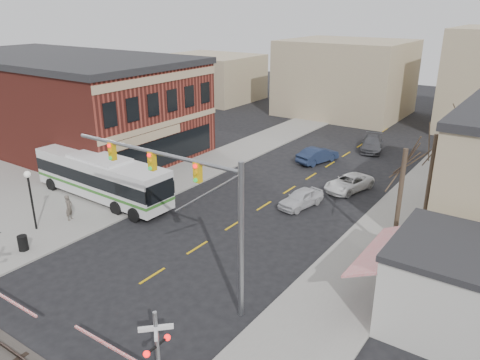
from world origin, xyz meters
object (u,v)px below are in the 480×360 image
object	(u,v)px
car_b	(318,155)
pedestrian_far	(117,191)
transit_bus	(101,177)
car_c	(349,183)
traffic_signal_mast	(191,193)
street_lamp	(30,188)
pedestrian_near	(69,208)
car_a	(301,198)
trash_bin	(23,243)
rr_crossing_east	(150,353)
car_d	(372,144)

from	to	relation	value
car_b	pedestrian_far	world-z (taller)	pedestrian_far
transit_bus	car_c	distance (m)	19.93
traffic_signal_mast	street_lamp	world-z (taller)	traffic_signal_mast
street_lamp	pedestrian_near	bearing A→B (deg)	73.10
street_lamp	car_a	xyz separation A→B (m)	(12.96, 13.85, -2.43)
car_a	pedestrian_far	xyz separation A→B (m)	(-12.20, -7.33, 0.23)
trash_bin	pedestrian_near	xyz separation A→B (m)	(-1.35, 4.42, 0.44)
rr_crossing_east	pedestrian_far	xyz separation A→B (m)	(-15.95, 12.30, -1.05)
transit_bus	car_c	size ratio (longest dim) A/B	2.79
pedestrian_far	traffic_signal_mast	bearing A→B (deg)	-87.28
car_c	pedestrian_far	world-z (taller)	pedestrian_far
pedestrian_near	pedestrian_far	bearing A→B (deg)	-25.13
car_b	transit_bus	bearing A→B (deg)	77.56
street_lamp	trash_bin	world-z (taller)	street_lamp
rr_crossing_east	car_b	bearing A→B (deg)	103.85
transit_bus	pedestrian_near	bearing A→B (deg)	-72.46
trash_bin	pedestrian_near	bearing A→B (deg)	106.97
car_b	car_a	bearing A→B (deg)	125.78
pedestrian_far	car_a	bearing A→B (deg)	-30.87
rr_crossing_east	car_c	distance (m)	24.95
car_b	pedestrian_far	distance (m)	19.69
car_a	pedestrian_far	distance (m)	14.24
street_lamp	rr_crossing_east	bearing A→B (deg)	-19.08
car_a	car_b	distance (m)	11.02
traffic_signal_mast	car_d	size ratio (longest dim) A/B	2.19
trash_bin	pedestrian_near	world-z (taller)	pedestrian_near
transit_bus	car_a	xyz separation A→B (m)	(13.56, 7.57, -1.19)
traffic_signal_mast	car_d	world-z (taller)	traffic_signal_mast
car_d	pedestrian_far	xyz separation A→B (m)	(-11.46, -24.71, 0.18)
street_lamp	car_b	bearing A→B (deg)	69.00
car_a	car_d	world-z (taller)	car_d
street_lamp	car_a	bearing A→B (deg)	46.90
traffic_signal_mast	pedestrian_near	xyz separation A→B (m)	(-13.05, 1.89, -4.75)
trash_bin	pedestrian_far	world-z (taller)	pedestrian_far
rr_crossing_east	pedestrian_far	size ratio (longest dim) A/B	3.52
street_lamp	pedestrian_far	xyz separation A→B (m)	(0.76, 6.52, -2.20)
rr_crossing_east	car_a	size ratio (longest dim) A/B	1.38
traffic_signal_mast	car_c	xyz separation A→B (m)	(0.93, 18.69, -5.15)
trash_bin	pedestrian_far	distance (m)	8.79
trash_bin	car_c	world-z (taller)	car_c
traffic_signal_mast	pedestrian_far	distance (m)	15.17
transit_bus	car_c	bearing A→B (deg)	39.94
rr_crossing_east	car_b	distance (m)	30.95
trash_bin	car_c	distance (m)	24.70
trash_bin	pedestrian_near	size ratio (longest dim) A/B	0.52
rr_crossing_east	pedestrian_near	xyz separation A→B (m)	(-16.03, 8.02, -0.92)
transit_bus	traffic_signal_mast	world-z (taller)	traffic_signal_mast
car_a	pedestrian_far	bearing A→B (deg)	-137.28
rr_crossing_east	car_d	distance (m)	37.30
car_a	pedestrian_near	bearing A→B (deg)	-124.89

